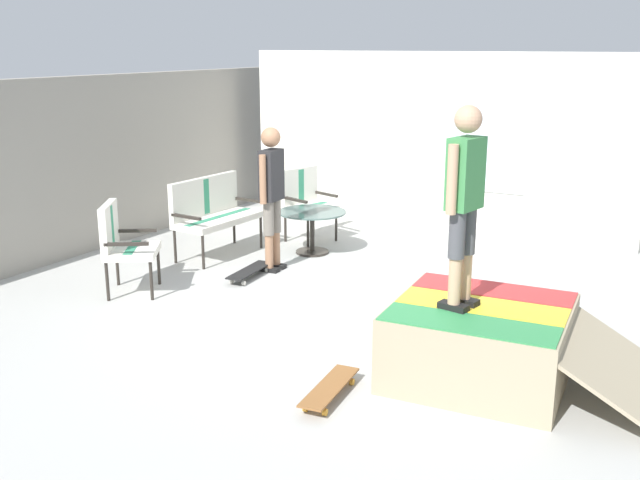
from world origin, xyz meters
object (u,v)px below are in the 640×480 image
object	(u,v)px
patio_chair_near_house	(305,198)
patio_table	(312,223)
patio_chair_by_wall	(121,240)
patio_bench	(212,209)
skate_ramp	(484,342)
skateboard_spare	(330,388)
skateboard_by_bench	(250,271)
person_watching	(272,188)
person_skater	(464,194)

from	to	relation	value
patio_chair_near_house	patio_table	distance (m)	0.72
patio_chair_by_wall	patio_table	size ratio (longest dim) A/B	1.13
patio_bench	skate_ramp	bearing A→B (deg)	-113.82
skateboard_spare	skate_ramp	bearing A→B (deg)	-44.84
skate_ramp	skateboard_by_bench	world-z (taller)	skate_ramp
person_watching	person_skater	distance (m)	3.56
person_watching	person_skater	size ratio (longest dim) A/B	1.08
patio_bench	patio_table	xyz separation A→B (m)	(0.70, -1.11, -0.21)
person_watching	skateboard_by_bench	xyz separation A→B (m)	(-0.41, 0.06, -0.95)
patio_table	person_skater	xyz separation A→B (m)	(-2.71, -2.97, 1.17)
patio_bench	patio_chair_near_house	size ratio (longest dim) A/B	1.25
person_skater	skate_ramp	bearing A→B (deg)	-54.21
patio_bench	patio_chair_by_wall	size ratio (longest dim) A/B	1.25
patio_table	person_skater	bearing A→B (deg)	-132.44
patio_chair_near_house	patio_table	world-z (taller)	patio_chair_near_house
skate_ramp	patio_chair_by_wall	distance (m)	4.18
patio_chair_near_house	patio_chair_by_wall	world-z (taller)	same
patio_chair_near_house	skateboard_spare	size ratio (longest dim) A/B	1.25
patio_chair_by_wall	patio_table	bearing A→B (deg)	-22.61
skate_ramp	patio_chair_near_house	xyz separation A→B (m)	(3.12, 3.58, 0.29)
person_skater	patio_chair_near_house	bearing A→B (deg)	46.24
patio_chair_near_house	skateboard_spare	xyz separation A→B (m)	(-4.06, -2.65, -0.53)
patio_chair_near_house	skateboard_by_bench	size ratio (longest dim) A/B	1.25
person_watching	skateboard_spare	distance (m)	3.59
skate_ramp	patio_table	world-z (taller)	skate_ramp
person_watching	person_skater	world-z (taller)	person_skater
patio_table	skateboard_by_bench	xyz separation A→B (m)	(-1.30, 0.10, -0.32)
patio_table	patio_bench	bearing A→B (deg)	121.96
patio_chair_by_wall	patio_table	world-z (taller)	patio_chair_by_wall
patio_table	patio_chair_by_wall	bearing A→B (deg)	157.39
patio_chair_near_house	skateboard_spare	world-z (taller)	patio_chair_near_house
skateboard_by_bench	person_watching	bearing A→B (deg)	-8.21
person_skater	skateboard_by_bench	bearing A→B (deg)	65.31
skate_ramp	patio_bench	xyz separation A→B (m)	(1.88, 4.27, 0.29)
patio_chair_near_house	skateboard_by_bench	bearing A→B (deg)	-169.93
skateboard_spare	person_skater	bearing A→B (deg)	-42.91
skateboard_spare	person_watching	bearing A→B (deg)	40.73
person_watching	patio_chair_near_house	bearing A→B (deg)	15.12
person_watching	person_skater	bearing A→B (deg)	-121.19
skate_ramp	person_watching	distance (m)	3.68
patio_chair_near_house	person_watching	xyz separation A→B (m)	(-1.43, -0.39, 0.42)
skate_ramp	patio_table	bearing A→B (deg)	50.71
patio_bench	person_skater	size ratio (longest dim) A/B	0.79
skateboard_spare	patio_chair_by_wall	bearing A→B (deg)	71.55
patio_chair_by_wall	person_watching	world-z (taller)	person_watching
patio_chair_near_house	patio_chair_by_wall	size ratio (longest dim) A/B	1.00
patio_bench	patio_chair_near_house	distance (m)	1.41
patio_table	skate_ramp	bearing A→B (deg)	-129.29
skate_ramp	patio_chair_by_wall	world-z (taller)	patio_chair_by_wall
person_skater	patio_chair_by_wall	bearing A→B (deg)	86.06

